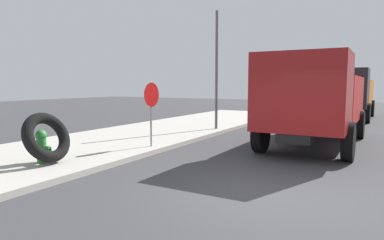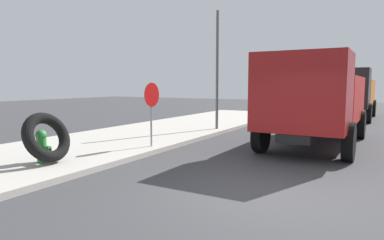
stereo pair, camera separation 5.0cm
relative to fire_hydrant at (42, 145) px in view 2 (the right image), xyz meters
name	(u,v)px [view 2 (the right image)]	position (x,y,z in m)	size (l,w,h in m)	color
ground_plane	(259,196)	(0.60, -5.48, -0.59)	(80.00, 80.00, 0.00)	#38383A
sidewalk_curb	(38,157)	(0.60, 1.02, -0.52)	(36.00, 5.00, 0.15)	#ADA89E
fire_hydrant	(42,145)	(0.00, 0.00, 0.00)	(0.27, 0.62, 0.84)	#2D8438
loose_tire	(47,137)	(0.04, -0.16, 0.21)	(1.32, 1.32, 0.28)	black
stop_sign	(152,102)	(3.22, -1.06, 0.96)	(0.76, 0.08, 2.03)	gray
dump_truck_red	(317,99)	(6.79, -5.44, 1.02)	(7.03, 2.86, 3.00)	red
dump_truck_orange	(349,93)	(17.55, -5.55, 1.02)	(7.05, 2.92, 3.00)	orange
dump_truck_yellow	(346,90)	(28.31, -4.43, 1.02)	(7.01, 2.83, 3.00)	gold
street_light_pole	(217,71)	(8.21, -0.98, 2.14)	(0.12, 0.12, 5.16)	#595B5E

